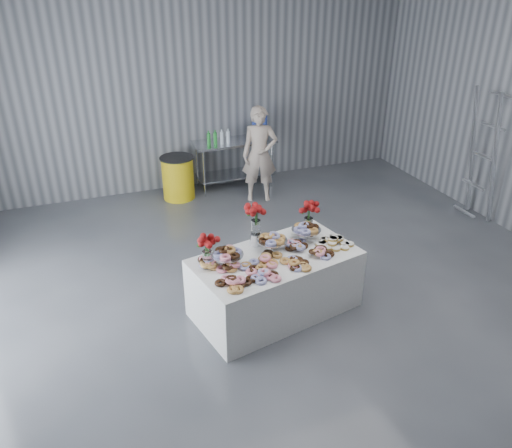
% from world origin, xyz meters
% --- Properties ---
extents(ground, '(9.00, 9.00, 0.00)m').
position_xyz_m(ground, '(0.00, 0.00, 0.00)').
color(ground, '#3D3F45').
rests_on(ground, ground).
extents(room_walls, '(8.04, 9.04, 4.02)m').
position_xyz_m(room_walls, '(-0.27, 0.07, 2.64)').
color(room_walls, gray).
rests_on(room_walls, ground).
extents(display_table, '(2.07, 1.37, 0.75)m').
position_xyz_m(display_table, '(-0.27, 0.28, 0.38)').
color(display_table, white).
rests_on(display_table, ground).
extents(prep_table, '(1.50, 0.60, 0.90)m').
position_xyz_m(prep_table, '(0.50, 4.10, 0.62)').
color(prep_table, silver).
rests_on(prep_table, ground).
extents(donut_mounds, '(1.93, 1.15, 0.09)m').
position_xyz_m(donut_mounds, '(-0.27, 0.23, 0.80)').
color(donut_mounds, '#BA9544').
rests_on(donut_mounds, display_table).
extents(cake_stand_left, '(0.36, 0.36, 0.17)m').
position_xyz_m(cake_stand_left, '(-0.84, 0.31, 0.89)').
color(cake_stand_left, silver).
rests_on(cake_stand_left, display_table).
extents(cake_stand_mid, '(0.36, 0.36, 0.17)m').
position_xyz_m(cake_stand_mid, '(-0.25, 0.43, 0.89)').
color(cake_stand_mid, silver).
rests_on(cake_stand_mid, display_table).
extents(cake_stand_right, '(0.36, 0.36, 0.17)m').
position_xyz_m(cake_stand_right, '(0.24, 0.54, 0.89)').
color(cake_stand_right, silver).
rests_on(cake_stand_right, display_table).
extents(danish_pile, '(0.48, 0.48, 0.11)m').
position_xyz_m(danish_pile, '(0.49, 0.28, 0.81)').
color(danish_pile, white).
rests_on(danish_pile, display_table).
extents(bouquet_left, '(0.26, 0.26, 0.42)m').
position_xyz_m(bouquet_left, '(-1.06, 0.37, 1.05)').
color(bouquet_left, white).
rests_on(bouquet_left, display_table).
extents(bouquet_right, '(0.26, 0.26, 0.42)m').
position_xyz_m(bouquet_right, '(0.35, 0.71, 1.05)').
color(bouquet_right, white).
rests_on(bouquet_right, display_table).
extents(bouquet_center, '(0.26, 0.26, 0.57)m').
position_xyz_m(bouquet_center, '(-0.39, 0.61, 1.13)').
color(bouquet_center, silver).
rests_on(bouquet_center, display_table).
extents(water_jug, '(0.28, 0.28, 0.55)m').
position_xyz_m(water_jug, '(1.00, 4.10, 1.15)').
color(water_jug, blue).
rests_on(water_jug, prep_table).
extents(drink_bottles, '(0.54, 0.08, 0.27)m').
position_xyz_m(drink_bottles, '(0.18, 4.00, 1.04)').
color(drink_bottles, '#268C33').
rests_on(drink_bottles, prep_table).
extents(person, '(0.70, 0.57, 1.67)m').
position_xyz_m(person, '(0.73, 3.40, 0.83)').
color(person, '#CC8C93').
rests_on(person, ground).
extents(trash_barrel, '(0.60, 0.60, 0.77)m').
position_xyz_m(trash_barrel, '(-0.60, 3.96, 0.39)').
color(trash_barrel, gold).
rests_on(trash_barrel, ground).
extents(stepladder, '(0.56, 0.53, 2.15)m').
position_xyz_m(stepladder, '(3.75, 1.46, 1.07)').
color(stepladder, silver).
rests_on(stepladder, ground).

